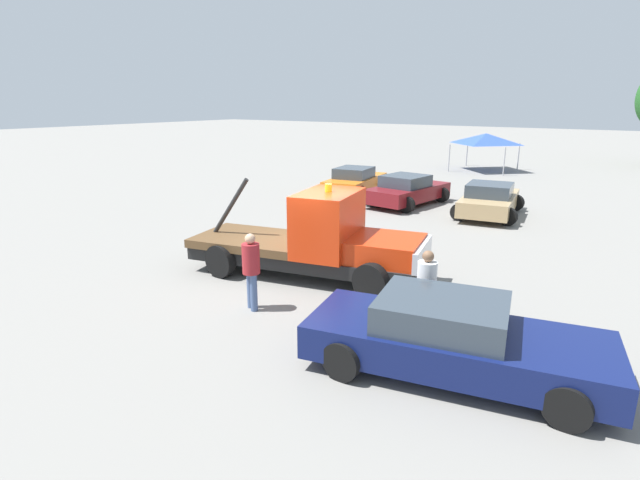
# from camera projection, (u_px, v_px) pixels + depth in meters

# --- Properties ---
(ground_plane) EXTENTS (160.00, 160.00, 0.00)m
(ground_plane) POSITION_uv_depth(u_px,v_px,m) (305.00, 275.00, 13.36)
(ground_plane) COLOR gray
(tow_truck) EXTENTS (6.50, 3.26, 2.51)m
(tow_truck) POSITION_uv_depth(u_px,v_px,m) (318.00, 242.00, 12.96)
(tow_truck) COLOR black
(tow_truck) RESTS_ON ground
(foreground_car) EXTENTS (5.26, 2.87, 1.34)m
(foreground_car) POSITION_uv_depth(u_px,v_px,m) (452.00, 338.00, 8.39)
(foreground_car) COLOR #0F194C
(foreground_car) RESTS_ON ground
(person_near_truck) EXTENTS (0.38, 0.38, 1.73)m
(person_near_truck) POSITION_uv_depth(u_px,v_px,m) (426.00, 286.00, 9.77)
(person_near_truck) COLOR #475B84
(person_near_truck) RESTS_ON ground
(person_at_hood) EXTENTS (0.39, 0.39, 1.75)m
(person_at_hood) POSITION_uv_depth(u_px,v_px,m) (251.00, 266.00, 10.92)
(person_at_hood) COLOR #475B84
(person_at_hood) RESTS_ON ground
(parked_car_orange) EXTENTS (2.82, 4.61, 1.34)m
(parked_car_orange) POSITION_uv_depth(u_px,v_px,m) (355.00, 181.00, 24.66)
(parked_car_orange) COLOR orange
(parked_car_orange) RESTS_ON ground
(parked_car_maroon) EXTENTS (2.86, 4.56, 1.34)m
(parked_car_maroon) POSITION_uv_depth(u_px,v_px,m) (407.00, 190.00, 22.14)
(parked_car_maroon) COLOR maroon
(parked_car_maroon) RESTS_ON ground
(parked_car_tan) EXTENTS (2.86, 4.47, 1.34)m
(parked_car_tan) POSITION_uv_depth(u_px,v_px,m) (489.00, 200.00, 19.99)
(parked_car_tan) COLOR tan
(parked_car_tan) RESTS_ON ground
(canopy_tent_blue) EXTENTS (3.57, 3.57, 2.42)m
(canopy_tent_blue) POSITION_uv_depth(u_px,v_px,m) (486.00, 139.00, 32.53)
(canopy_tent_blue) COLOR #9E9EA3
(canopy_tent_blue) RESTS_ON ground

